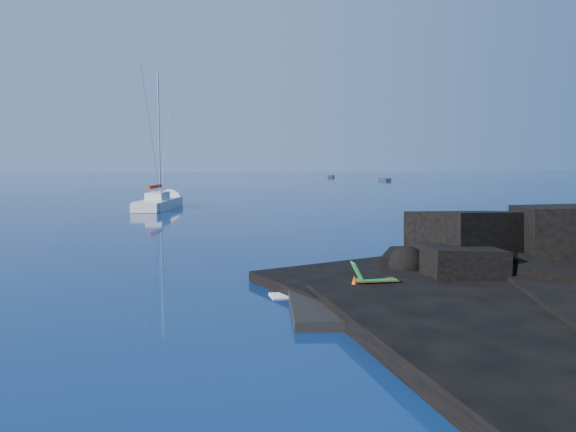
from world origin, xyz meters
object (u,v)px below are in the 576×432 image
sunbather (427,285)px  sailboat (159,208)px  marker_cone (354,283)px  distant_boat_b (384,181)px  distant_boat_a (331,178)px  deck_chair (376,274)px

sunbather → sailboat: bearing=115.0°
sailboat → marker_cone: (10.64, -41.68, 0.65)m
sunbather → distant_boat_b: sunbather is taller
marker_cone → distant_boat_b: marker_cone is taller
marker_cone → distant_boat_a: (29.30, 132.18, -0.65)m
deck_chair → distant_boat_a: (28.37, 131.97, -0.95)m
deck_chair → distant_boat_b: bearing=71.9°
distant_boat_b → sunbather: bearing=-114.0°
sailboat → distant_boat_a: 98.92m
distant_boat_a → marker_cone: bearing=-84.0°
deck_chair → sunbather: deck_chair is taller
sunbather → distant_boat_b: size_ratio=0.35×
sailboat → distant_boat_a: bearing=78.1°
sailboat → deck_chair: 43.07m
sailboat → deck_chair: (11.57, -41.47, 0.95)m
sunbather → marker_cone: 2.93m
sunbather → distant_boat_b: (34.29, 109.43, -0.51)m
sunbather → distant_boat_b: bearing=79.6°
deck_chair → distant_boat_b: (36.29, 109.13, -0.95)m
deck_chair → distant_boat_a: deck_chair is taller
sailboat → distant_boat_b: bearing=66.6°
distant_boat_b → deck_chair: bearing=-115.0°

